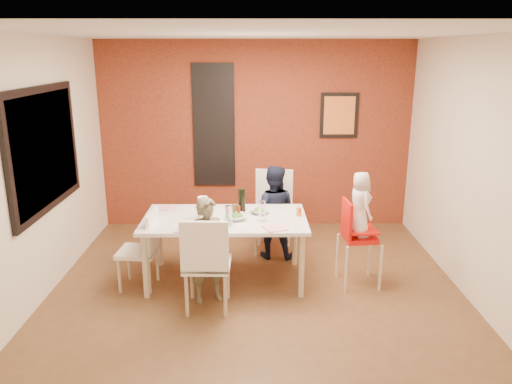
{
  "coord_description": "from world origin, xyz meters",
  "views": [
    {
      "loc": [
        -0.02,
        -4.95,
        2.54
      ],
      "look_at": [
        0.0,
        0.3,
        1.05
      ],
      "focal_mm": 35.0,
      "sensor_mm": 36.0,
      "label": 1
    }
  ],
  "objects_px": {
    "wine_bottle": "(242,202)",
    "chair_left": "(144,245)",
    "child_near": "(208,250)",
    "child_far": "(273,212)",
    "toddler": "(360,204)",
    "dining_table": "(225,223)",
    "high_chair": "(356,235)",
    "chair_far": "(273,206)",
    "paper_towel_roll": "(203,208)",
    "chair_near": "(206,260)"
  },
  "relations": [
    {
      "from": "wine_bottle",
      "to": "child_near",
      "type": "bearing_deg",
      "value": -120.26
    },
    {
      "from": "paper_towel_roll",
      "to": "toddler",
      "type": "bearing_deg",
      "value": -2.03
    },
    {
      "from": "toddler",
      "to": "wine_bottle",
      "type": "height_order",
      "value": "toddler"
    },
    {
      "from": "chair_far",
      "to": "child_near",
      "type": "relative_size",
      "value": 0.94
    },
    {
      "from": "chair_left",
      "to": "paper_towel_roll",
      "type": "relative_size",
      "value": 3.49
    },
    {
      "from": "dining_table",
      "to": "chair_far",
      "type": "bearing_deg",
      "value": 58.66
    },
    {
      "from": "chair_near",
      "to": "child_far",
      "type": "height_order",
      "value": "child_far"
    },
    {
      "from": "paper_towel_roll",
      "to": "wine_bottle",
      "type": "bearing_deg",
      "value": 17.8
    },
    {
      "from": "chair_left",
      "to": "chair_near",
      "type": "bearing_deg",
      "value": 57.12
    },
    {
      "from": "toddler",
      "to": "dining_table",
      "type": "bearing_deg",
      "value": 68.13
    },
    {
      "from": "chair_left",
      "to": "dining_table",
      "type": "bearing_deg",
      "value": 105.08
    },
    {
      "from": "child_far",
      "to": "chair_left",
      "type": "bearing_deg",
      "value": 39.98
    },
    {
      "from": "dining_table",
      "to": "chair_left",
      "type": "bearing_deg",
      "value": -169.31
    },
    {
      "from": "dining_table",
      "to": "wine_bottle",
      "type": "bearing_deg",
      "value": 27.5
    },
    {
      "from": "wine_bottle",
      "to": "chair_left",
      "type": "bearing_deg",
      "value": -166.13
    },
    {
      "from": "child_near",
      "to": "paper_towel_roll",
      "type": "bearing_deg",
      "value": 82.14
    },
    {
      "from": "wine_bottle",
      "to": "paper_towel_roll",
      "type": "distance_m",
      "value": 0.45
    },
    {
      "from": "dining_table",
      "to": "toddler",
      "type": "bearing_deg",
      "value": -3.87
    },
    {
      "from": "paper_towel_roll",
      "to": "high_chair",
      "type": "bearing_deg",
      "value": -2.21
    },
    {
      "from": "wine_bottle",
      "to": "toddler",
      "type": "bearing_deg",
      "value": -8.7
    },
    {
      "from": "child_near",
      "to": "child_far",
      "type": "distance_m",
      "value": 1.36
    },
    {
      "from": "child_near",
      "to": "toddler",
      "type": "distance_m",
      "value": 1.71
    },
    {
      "from": "toddler",
      "to": "paper_towel_roll",
      "type": "height_order",
      "value": "toddler"
    },
    {
      "from": "chair_far",
      "to": "paper_towel_roll",
      "type": "xyz_separation_m",
      "value": [
        -0.81,
        -0.98,
        0.29
      ]
    },
    {
      "from": "chair_far",
      "to": "chair_left",
      "type": "height_order",
      "value": "chair_far"
    },
    {
      "from": "chair_far",
      "to": "chair_left",
      "type": "bearing_deg",
      "value": -135.36
    },
    {
      "from": "chair_far",
      "to": "child_near",
      "type": "xyz_separation_m",
      "value": [
        -0.72,
        -1.42,
        -0.03
      ]
    },
    {
      "from": "toddler",
      "to": "paper_towel_roll",
      "type": "xyz_separation_m",
      "value": [
        -1.71,
        0.06,
        -0.06
      ]
    },
    {
      "from": "child_far",
      "to": "wine_bottle",
      "type": "distance_m",
      "value": 0.77
    },
    {
      "from": "wine_bottle",
      "to": "paper_towel_roll",
      "type": "height_order",
      "value": "wine_bottle"
    },
    {
      "from": "chair_near",
      "to": "chair_far",
      "type": "height_order",
      "value": "chair_far"
    },
    {
      "from": "chair_left",
      "to": "child_near",
      "type": "bearing_deg",
      "value": 71.65
    },
    {
      "from": "chair_near",
      "to": "wine_bottle",
      "type": "relative_size",
      "value": 3.28
    },
    {
      "from": "child_far",
      "to": "paper_towel_roll",
      "type": "xyz_separation_m",
      "value": [
        -0.8,
        -0.73,
        0.29
      ]
    },
    {
      "from": "chair_near",
      "to": "chair_left",
      "type": "xyz_separation_m",
      "value": [
        -0.73,
        0.56,
        -0.07
      ]
    },
    {
      "from": "toddler",
      "to": "child_far",
      "type": "bearing_deg",
      "value": 31.06
    },
    {
      "from": "chair_near",
      "to": "chair_far",
      "type": "xyz_separation_m",
      "value": [
        0.72,
        1.67,
        0.03
      ]
    },
    {
      "from": "child_near",
      "to": "dining_table",
      "type": "bearing_deg",
      "value": 53.1
    },
    {
      "from": "high_chair",
      "to": "child_near",
      "type": "xyz_separation_m",
      "value": [
        -1.6,
        -0.37,
        -0.03
      ]
    },
    {
      "from": "toddler",
      "to": "wine_bottle",
      "type": "bearing_deg",
      "value": 63.31
    },
    {
      "from": "toddler",
      "to": "chair_far",
      "type": "bearing_deg",
      "value": 22.76
    },
    {
      "from": "chair_far",
      "to": "chair_left",
      "type": "xyz_separation_m",
      "value": [
        -1.45,
        -1.11,
        -0.1
      ]
    },
    {
      "from": "chair_far",
      "to": "wine_bottle",
      "type": "xyz_separation_m",
      "value": [
        -0.39,
        -0.85,
        0.32
      ]
    },
    {
      "from": "child_far",
      "to": "wine_bottle",
      "type": "relative_size",
      "value": 3.89
    },
    {
      "from": "high_chair",
      "to": "child_far",
      "type": "distance_m",
      "value": 1.19
    },
    {
      "from": "toddler",
      "to": "wine_bottle",
      "type": "distance_m",
      "value": 1.3
    },
    {
      "from": "chair_near",
      "to": "child_near",
      "type": "xyz_separation_m",
      "value": [
        0.0,
        0.25,
        0.0
      ]
    },
    {
      "from": "dining_table",
      "to": "chair_near",
      "type": "xyz_separation_m",
      "value": [
        -0.15,
        -0.72,
        -0.13
      ]
    },
    {
      "from": "high_chair",
      "to": "wine_bottle",
      "type": "height_order",
      "value": "wine_bottle"
    },
    {
      "from": "child_near",
      "to": "toddler",
      "type": "bearing_deg",
      "value": -6.77
    }
  ]
}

